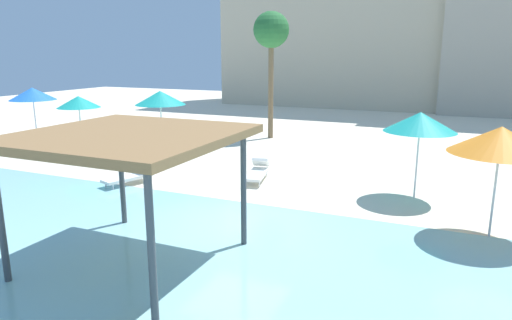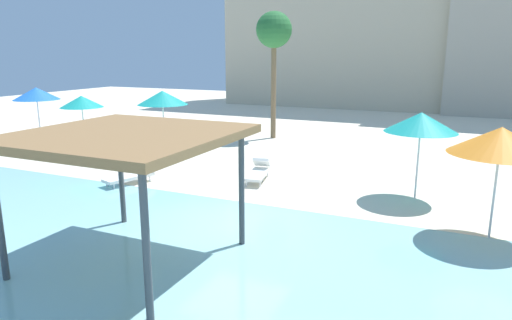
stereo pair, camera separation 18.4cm
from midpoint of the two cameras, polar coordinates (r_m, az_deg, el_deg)
ground_plane at (r=12.87m, az=-2.87°, el=-7.63°), size 80.00×80.00×0.00m
lagoon_water at (r=8.95m, az=-18.80°, el=-18.11°), size 44.00×13.50×0.04m
shade_pavilion at (r=10.02m, az=-16.04°, el=2.35°), size 4.31×4.31×2.95m
beach_umbrella_teal_0 at (r=23.39m, az=-21.44°, el=6.75°), size 2.01×2.01×2.60m
beach_umbrella_teal_1 at (r=21.62m, az=-12.08°, el=7.57°), size 2.31×2.31×2.89m
beach_umbrella_orange_2 at (r=12.56m, az=27.79°, el=2.20°), size 2.43×2.43×2.84m
beach_umbrella_blue_3 at (r=25.99m, az=-26.25°, el=7.39°), size 2.27×2.27×2.88m
beach_umbrella_teal_5 at (r=15.17m, az=19.42°, el=4.48°), size 2.24×2.24×2.78m
lounge_chair_0 at (r=16.93m, az=-15.52°, el=-1.81°), size 1.18×1.99×0.74m
lounge_chair_2 at (r=16.80m, az=-0.10°, el=-1.44°), size 0.99×1.98×0.74m
palm_tree_1 at (r=24.98m, az=1.68°, el=15.50°), size 1.90×1.90×6.72m
hotel_block_0 at (r=43.12m, az=12.18°, el=18.36°), size 22.26×8.45×17.38m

